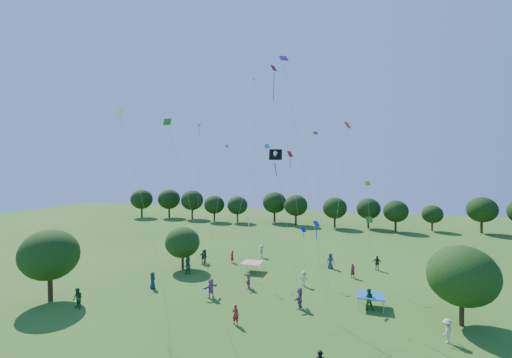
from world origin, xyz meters
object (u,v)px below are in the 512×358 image
object	(u,v)px
tent_blue	(371,295)
red_high_kite	(267,100)
near_tree_west	(50,255)
tent_red_stripe	(252,263)
near_tree_north	(182,242)
pirate_kite	(276,157)
near_tree_east	(462,276)

from	to	relation	value
tent_blue	red_high_kite	bearing A→B (deg)	156.35
near_tree_west	tent_red_stripe	bearing A→B (deg)	41.82
near_tree_north	tent_blue	world-z (taller)	near_tree_north
tent_red_stripe	tent_blue	bearing A→B (deg)	-27.27
near_tree_north	red_high_kite	distance (m)	19.09
tent_red_stripe	pirate_kite	world-z (taller)	pirate_kite
near_tree_west	near_tree_east	world-z (taller)	near_tree_west
tent_red_stripe	near_tree_north	bearing A→B (deg)	-170.90
near_tree_north	tent_blue	xyz separation A→B (m)	(20.97, -5.27, -2.14)
tent_red_stripe	near_tree_west	bearing A→B (deg)	-138.18
near_tree_west	near_tree_east	bearing A→B (deg)	8.64
near_tree_north	red_high_kite	size ratio (longest dim) A/B	0.23
near_tree_east	near_tree_north	bearing A→B (deg)	166.04
near_tree_east	tent_red_stripe	distance (m)	21.13
near_tree_east	tent_blue	xyz separation A→B (m)	(-6.53, 1.57, -2.79)
pirate_kite	near_tree_east	bearing A→B (deg)	-0.21
near_tree_north	tent_red_stripe	world-z (taller)	near_tree_north
tent_blue	red_high_kite	world-z (taller)	red_high_kite
near_tree_east	red_high_kite	size ratio (longest dim) A/B	0.28
pirate_kite	red_high_kite	bearing A→B (deg)	112.04
red_high_kite	near_tree_west	bearing A→B (deg)	-146.54
tent_red_stripe	tent_blue	size ratio (longest dim) A/B	1.00
tent_red_stripe	red_high_kite	distance (m)	18.33
near_tree_west	red_high_kite	size ratio (longest dim) A/B	0.29
tent_blue	red_high_kite	xyz separation A→B (m)	(-10.49, 4.59, 18.08)
tent_blue	pirate_kite	size ratio (longest dim) A/B	0.18
near_tree_east	pirate_kite	bearing A→B (deg)	179.79
tent_red_stripe	near_tree_east	bearing A→B (deg)	-22.90
red_high_kite	near_tree_north	bearing A→B (deg)	176.32
pirate_kite	red_high_kite	xyz separation A→B (m)	(-2.47, 6.11, 6.19)
pirate_kite	near_tree_west	bearing A→B (deg)	-165.04
near_tree_east	pirate_kite	distance (m)	17.16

